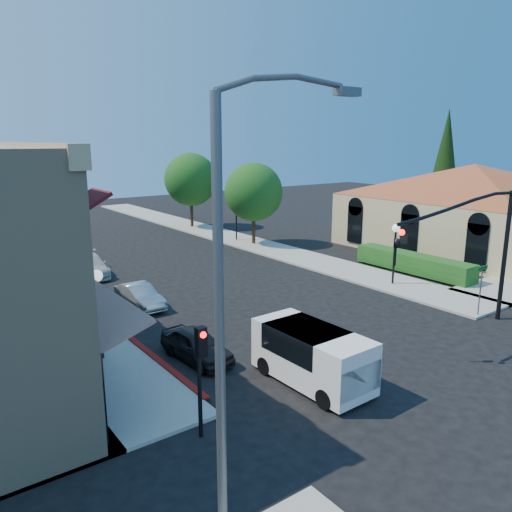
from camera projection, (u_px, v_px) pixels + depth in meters
ground at (420, 378)px, 17.56m from camera, size 120.00×120.00×0.00m
sidewalk_left at (0, 263)px, 33.66m from camera, size 3.50×50.00×0.12m
sidewalk_right at (220, 235)px, 43.77m from camera, size 3.50×50.00×0.12m
curb_red_strip at (142, 351)px, 19.85m from camera, size 0.25×10.00×0.06m
mission_building at (472, 199)px, 38.43m from camera, size 30.12×30.12×6.40m
hedge at (412, 273)px, 31.37m from camera, size 1.40×8.00×1.10m
conifer_far at (445, 160)px, 46.40m from camera, size 3.20×3.20×11.00m
street_tree_a at (254, 192)px, 38.94m from camera, size 4.56×4.56×6.48m
street_tree_b at (191, 180)px, 46.70m from camera, size 4.94×4.94×7.02m
signal_mast_arm at (482, 239)px, 21.19m from camera, size 8.01×0.39×6.00m
secondary_signal at (201, 362)px, 13.52m from camera, size 0.28×0.42×3.32m
cobra_streetlight at (235, 296)px, 9.51m from camera, size 3.60×0.25×9.31m
street_name_sign at (481, 282)px, 23.23m from camera, size 0.80×0.06×2.50m
lamppost_left_near at (98, 292)px, 18.30m from camera, size 0.44×0.44×3.57m
lamppost_left_far at (16, 235)px, 29.28m from camera, size 0.44×0.44×3.57m
lamppost_right_near at (395, 239)px, 28.12m from camera, size 0.44×0.44×3.57m
lamppost_right_far at (236, 208)px, 40.66m from camera, size 0.44×0.44×3.57m
white_van at (313, 353)px, 16.92m from camera, size 2.01×4.41×1.93m
parked_car_a at (196, 345)px, 18.92m from camera, size 1.67×3.58×1.19m
parked_car_b at (140, 296)px, 24.85m from camera, size 1.38×3.58×1.16m
parked_car_c at (90, 266)px, 30.69m from camera, size 2.34×4.56×1.27m
parked_car_d at (34, 247)px, 36.22m from camera, size 2.10×4.30×1.18m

